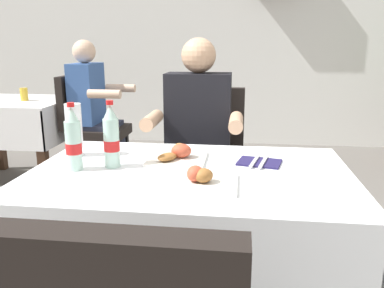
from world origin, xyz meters
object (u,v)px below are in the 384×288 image
main_dining_table (189,212)px  chair_far_diner_seat (207,161)px  plate_near_camera (202,180)px  background_dining_table (16,121)px  seated_diner_far (197,139)px  background_patron (94,106)px  plate_far_diner (177,155)px  background_table_tumbler (24,94)px  napkin_cutlery_set (259,162)px  beer_glass_left (74,128)px  cola_bottle_primary (73,141)px  background_chair_right (90,124)px  cola_bottle_secondary (111,138)px

main_dining_table → chair_far_diner_seat: (0.00, 0.80, -0.03)m
plate_near_camera → background_dining_table: 2.66m
seated_diner_far → background_patron: size_ratio=1.00×
plate_far_diner → background_table_tumbler: size_ratio=2.16×
chair_far_diner_seat → background_dining_table: size_ratio=1.04×
chair_far_diner_seat → background_patron: size_ratio=0.77×
background_patron → chair_far_diner_seat: bearing=-42.6°
main_dining_table → napkin_cutlery_set: 0.35m
background_dining_table → background_patron: size_ratio=0.74×
background_table_tumbler → beer_glass_left: bearing=-54.4°
main_dining_table → beer_glass_left: size_ratio=5.41×
background_table_tumbler → chair_far_diner_seat: bearing=-29.6°
cola_bottle_primary → background_chair_right: 1.95m
seated_diner_far → cola_bottle_primary: size_ratio=4.81×
background_patron → plate_far_diner: bearing=-59.0°
cola_bottle_secondary → cola_bottle_primary: bearing=-157.4°
seated_diner_far → background_patron: 1.47m
main_dining_table → beer_glass_left: (-0.52, 0.15, 0.29)m
main_dining_table → seated_diner_far: (-0.04, 0.69, 0.13)m
cola_bottle_secondary → background_patron: (-0.74, 1.75, -0.16)m
cola_bottle_primary → cola_bottle_secondary: size_ratio=0.99×
main_dining_table → background_chair_right: 2.07m
seated_diner_far → napkin_cutlery_set: size_ratio=6.42×
napkin_cutlery_set → cola_bottle_secondary: bearing=-168.3°
main_dining_table → background_chair_right: background_chair_right is taller
chair_far_diner_seat → plate_far_diner: (-0.07, -0.67, 0.22)m
napkin_cutlery_set → background_patron: bearing=129.0°
plate_near_camera → cola_bottle_primary: bearing=167.9°
beer_glass_left → napkin_cutlery_set: (0.79, -0.02, -0.12)m
seated_diner_far → cola_bottle_secondary: size_ratio=4.76×
main_dining_table → cola_bottle_primary: 0.53m
background_patron → background_table_tumbler: 0.62m
napkin_cutlery_set → background_dining_table: 2.62m
beer_glass_left → plate_near_camera: bearing=-27.4°
chair_far_diner_seat → background_patron: bearing=137.4°
beer_glass_left → background_dining_table: (-1.25, 1.61, -0.31)m
plate_near_camera → background_table_tumbler: background_table_tumbler is taller
beer_glass_left → napkin_cutlery_set: 0.80m
napkin_cutlery_set → background_table_tumbler: (-1.93, 1.61, 0.05)m
main_dining_table → plate_far_diner: plate_far_diner is taller
cola_bottle_secondary → plate_far_diner: bearing=26.2°
cola_bottle_primary → plate_near_camera: bearing=-12.1°
plate_far_diner → cola_bottle_primary: cola_bottle_primary is taller
chair_far_diner_seat → main_dining_table: bearing=-90.0°
cola_bottle_secondary → background_dining_table: bearing=129.9°
main_dining_table → beer_glass_left: beer_glass_left is taller
cola_bottle_secondary → background_dining_table: cola_bottle_secondary is taller
background_table_tumbler → napkin_cutlery_set: bearing=-39.8°
plate_near_camera → napkin_cutlery_set: 0.35m
background_dining_table → napkin_cutlery_set: bearing=-38.6°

